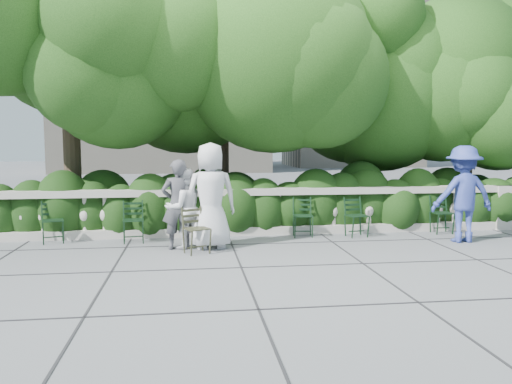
{
  "coord_description": "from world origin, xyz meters",
  "views": [
    {
      "loc": [
        -1.28,
        -8.68,
        1.98
      ],
      "look_at": [
        0.0,
        1.0,
        1.0
      ],
      "focal_mm": 35.0,
      "sensor_mm": 36.0,
      "label": 1
    }
  ],
  "objects": [
    {
      "name": "chair_weathered",
      "position": [
        -1.12,
        -0.01,
        0.0
      ],
      "size": [
        0.6,
        0.62,
        0.84
      ],
      "primitive_type": null,
      "rotation": [
        0.0,
        0.0,
        0.43
      ],
      "color": "black",
      "rests_on": "ground"
    },
    {
      "name": "chair_f",
      "position": [
        4.13,
        1.27,
        0.0
      ],
      "size": [
        0.44,
        0.48,
        0.84
      ],
      "primitive_type": null,
      "rotation": [
        0.0,
        0.0,
        0.01
      ],
      "color": "black",
      "rests_on": "ground"
    },
    {
      "name": "chair_e",
      "position": [
        1.03,
        1.27,
        0.0
      ],
      "size": [
        0.49,
        0.52,
        0.84
      ],
      "primitive_type": null,
      "rotation": [
        0.0,
        0.0,
        -0.11
      ],
      "color": "black",
      "rests_on": "ground"
    },
    {
      "name": "ground",
      "position": [
        0.0,
        0.0,
        0.0
      ],
      "size": [
        90.0,
        90.0,
        0.0
      ],
      "primitive_type": "plane",
      "color": "#56585E",
      "rests_on": "ground"
    },
    {
      "name": "balustrade",
      "position": [
        0.0,
        1.8,
        0.49
      ],
      "size": [
        12.0,
        0.44,
        1.0
      ],
      "color": "#9E998E",
      "rests_on": "ground"
    },
    {
      "name": "person_woman_grey",
      "position": [
        -1.51,
        0.56,
        0.83
      ],
      "size": [
        0.68,
        0.51,
        1.67
      ],
      "primitive_type": "imported",
      "rotation": [
        0.0,
        0.0,
        3.34
      ],
      "color": "#404045",
      "rests_on": "ground"
    },
    {
      "name": "person_businessman",
      "position": [
        -0.91,
        0.53,
        0.99
      ],
      "size": [
        1.05,
        0.77,
        1.97
      ],
      "primitive_type": "imported",
      "rotation": [
        0.0,
        0.0,
        3.29
      ],
      "color": "silver",
      "rests_on": "ground"
    },
    {
      "name": "shrub_hedge",
      "position": [
        0.0,
        3.0,
        0.0
      ],
      "size": [
        15.0,
        2.6,
        1.7
      ],
      "primitive_type": null,
      "color": "black",
      "rests_on": "ground"
    },
    {
      "name": "chair_b",
      "position": [
        -3.93,
        1.29,
        0.0
      ],
      "size": [
        0.56,
        0.58,
        0.84
      ],
      "primitive_type": null,
      "rotation": [
        0.0,
        0.0,
        0.28
      ],
      "color": "black",
      "rests_on": "ground"
    },
    {
      "name": "chair_c",
      "position": [
        -2.39,
        1.12,
        0.0
      ],
      "size": [
        0.49,
        0.52,
        0.84
      ],
      "primitive_type": null,
      "rotation": [
        0.0,
        0.0,
        0.11
      ],
      "color": "black",
      "rests_on": "ground"
    },
    {
      "name": "person_older_blue",
      "position": [
        4.06,
        0.49,
        0.96
      ],
      "size": [
        1.24,
        0.72,
        1.91
      ],
      "primitive_type": "imported",
      "rotation": [
        0.0,
        0.0,
        3.13
      ],
      "color": "#2E3D8C",
      "rests_on": "ground"
    },
    {
      "name": "chair_d",
      "position": [
        2.19,
        1.13,
        0.0
      ],
      "size": [
        0.52,
        0.55,
        0.84
      ],
      "primitive_type": null,
      "rotation": [
        0.0,
        0.0,
        0.17
      ],
      "color": "black",
      "rests_on": "ground"
    },
    {
      "name": "person_casual_man",
      "position": [
        -1.4,
        0.62,
        0.75
      ],
      "size": [
        0.88,
        0.79,
        1.5
      ],
      "primitive_type": "imported",
      "rotation": [
        0.0,
        0.0,
        3.5
      ],
      "color": "white",
      "rests_on": "ground"
    },
    {
      "name": "tree_canopy",
      "position": [
        0.69,
        3.19,
        3.96
      ],
      "size": [
        15.04,
        6.52,
        6.78
      ],
      "color": "#3F3023",
      "rests_on": "ground"
    }
  ]
}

